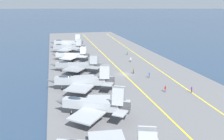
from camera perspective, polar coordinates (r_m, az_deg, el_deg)
The scene contains 16 objects.
ground_plane at distance 75.02m, azimuth 2.95°, elevation -1.33°, with size 2000.00×2000.00×0.00m, color navy.
carrier_deck at distance 74.96m, azimuth 2.95°, elevation -1.18°, with size 227.49×46.43×0.40m, color slate.
deck_stripe_foul_line at distance 79.45m, azimuth 11.80°, elevation -0.37°, with size 204.74×0.36×0.01m, color yellow.
deck_stripe_centerline at distance 74.90m, azimuth 2.95°, elevation -1.03°, with size 204.74×0.36×0.01m, color yellow.
parked_jet_second at distance 46.33m, azimuth -4.65°, elevation -8.31°, with size 13.40×15.15×6.83m.
parked_jet_third at distance 60.70m, azimuth -7.33°, elevation -2.58°, with size 14.07×17.53×6.74m.
parked_jet_fourth at distance 77.28m, azimuth -8.50°, elevation 1.14°, with size 12.15×17.27×5.73m.
parked_jet_fifth at distance 93.46m, azimuth -9.82°, elevation 3.57°, with size 12.24×15.23×5.67m.
parked_jet_sixth at distance 108.22m, azimuth -10.70°, elevation 5.41°, with size 13.38×16.26×6.46m.
parked_jet_seventh at distance 122.90m, azimuth -10.75°, elevation 6.56°, with size 13.65×16.76×6.62m.
crew_green_vest at distance 102.92m, azimuth 3.74°, elevation 4.17°, with size 0.44×0.46×1.83m.
crew_purple_vest at distance 62.62m, azimuth 18.64°, elevation -4.39°, with size 0.43×0.35×1.71m.
crew_white_vest at distance 90.34m, azimuth 4.50°, elevation 2.49°, with size 0.43×0.46×1.76m.
crew_red_vest at distance 61.08m, azimuth 12.72°, elevation -4.38°, with size 0.43×0.33×1.81m.
crew_brown_vest at distance 75.54m, azimuth 5.18°, elevation -0.18°, with size 0.46×0.41×1.75m.
crew_blue_vest at distance 71.67m, azimuth 8.96°, elevation -1.16°, with size 0.42×0.46×1.83m.
Camera 1 is at (-68.54, 21.11, 22.02)m, focal length 38.00 mm.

